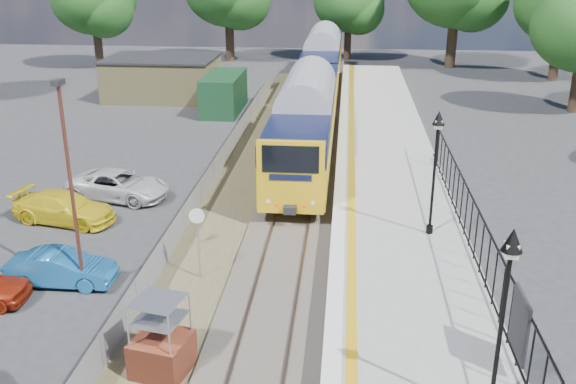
# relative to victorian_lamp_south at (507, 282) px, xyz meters

# --- Properties ---
(ground) EXTENTS (120.00, 120.00, 0.00)m
(ground) POSITION_rel_victorian_lamp_south_xyz_m (-5.50, 4.00, -4.30)
(ground) COLOR #2D2D30
(ground) RESTS_ON ground
(track_bed) EXTENTS (5.90, 80.00, 0.29)m
(track_bed) POSITION_rel_victorian_lamp_south_xyz_m (-5.97, 13.67, -4.21)
(track_bed) COLOR #473F38
(track_bed) RESTS_ON ground
(platform) EXTENTS (5.00, 70.00, 0.90)m
(platform) POSITION_rel_victorian_lamp_south_xyz_m (-1.30, 12.00, -3.85)
(platform) COLOR gray
(platform) RESTS_ON ground
(platform_edge) EXTENTS (0.90, 70.00, 0.01)m
(platform_edge) POSITION_rel_victorian_lamp_south_xyz_m (-3.36, 12.00, -3.39)
(platform_edge) COLOR silver
(platform_edge) RESTS_ON platform
(victorian_lamp_south) EXTENTS (0.44, 0.44, 4.60)m
(victorian_lamp_south) POSITION_rel_victorian_lamp_south_xyz_m (0.00, 0.00, 0.00)
(victorian_lamp_south) COLOR black
(victorian_lamp_south) RESTS_ON platform
(victorian_lamp_north) EXTENTS (0.44, 0.44, 4.60)m
(victorian_lamp_north) POSITION_rel_victorian_lamp_south_xyz_m (-0.20, 10.00, 0.00)
(victorian_lamp_north) COLOR black
(victorian_lamp_north) RESTS_ON platform
(palisade_fence) EXTENTS (0.12, 26.00, 2.00)m
(palisade_fence) POSITION_rel_victorian_lamp_south_xyz_m (1.05, 6.24, -2.46)
(palisade_fence) COLOR black
(palisade_fence) RESTS_ON platform
(wire_fence) EXTENTS (0.06, 52.00, 1.20)m
(wire_fence) POSITION_rel_victorian_lamp_south_xyz_m (-9.70, 16.00, -3.70)
(wire_fence) COLOR #999EA3
(wire_fence) RESTS_ON ground
(outbuilding) EXTENTS (10.80, 10.10, 3.12)m
(outbuilding) POSITION_rel_victorian_lamp_south_xyz_m (-16.41, 35.21, -2.78)
(outbuilding) COLOR #998D56
(outbuilding) RESTS_ON ground
(tree_line) EXTENTS (56.80, 43.80, 11.88)m
(tree_line) POSITION_rel_victorian_lamp_south_xyz_m (-4.10, 46.00, 2.31)
(tree_line) COLOR #332319
(tree_line) RESTS_ON ground
(train) EXTENTS (2.82, 40.83, 3.51)m
(train) POSITION_rel_victorian_lamp_south_xyz_m (-5.50, 32.24, -1.96)
(train) COLOR gold
(train) RESTS_ON ground
(brick_plinth) EXTENTS (1.67, 1.67, 2.25)m
(brick_plinth) POSITION_rel_victorian_lamp_south_xyz_m (-8.07, 2.12, -3.22)
(brick_plinth) COLOR brown
(brick_plinth) RESTS_ON ground
(speed_sign) EXTENTS (0.53, 0.11, 2.65)m
(speed_sign) POSITION_rel_victorian_lamp_south_xyz_m (-8.24, 7.35, -2.51)
(speed_sign) COLOR #999EA3
(speed_sign) RESTS_ON ground
(carpark_lamp) EXTENTS (0.25, 0.50, 7.09)m
(carpark_lamp) POSITION_rel_victorian_lamp_south_xyz_m (-11.90, 6.14, -0.26)
(carpark_lamp) COLOR #4C2219
(carpark_lamp) RESTS_ON ground
(car_blue) EXTENTS (3.64, 1.29, 1.20)m
(car_blue) POSITION_rel_victorian_lamp_south_xyz_m (-12.82, 6.58, -3.70)
(car_blue) COLOR #185992
(car_blue) RESTS_ON ground
(car_yellow) EXTENTS (4.64, 2.60, 1.27)m
(car_yellow) POSITION_rel_victorian_lamp_south_xyz_m (-14.97, 11.78, -3.66)
(car_yellow) COLOR yellow
(car_yellow) RESTS_ON ground
(car_white) EXTENTS (5.00, 3.06, 1.30)m
(car_white) POSITION_rel_victorian_lamp_south_xyz_m (-13.63, 14.63, -3.65)
(car_white) COLOR silver
(car_white) RESTS_ON ground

